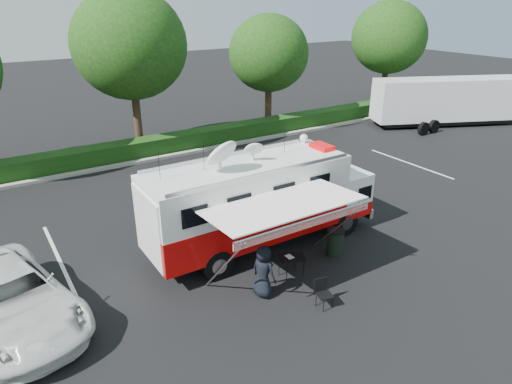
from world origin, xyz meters
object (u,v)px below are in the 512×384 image
semi_trailer (448,101)px  trash_bin (335,242)px  white_suv (17,323)px  command_truck (262,201)px  folding_table (292,258)px

semi_trailer → trash_bin: bearing=-153.6°
white_suv → semi_trailer: bearing=1.0°
command_truck → semi_trailer: (20.10, 7.17, -0.08)m
command_truck → folding_table: (-0.28, -2.16, -1.11)m
folding_table → semi_trailer: bearing=24.6°
command_truck → white_suv: command_truck is taller
folding_table → semi_trailer: size_ratio=0.10×
folding_table → trash_bin: 2.12m
command_truck → semi_trailer: 21.34m
trash_bin → semi_trailer: (18.29, 9.07, 1.21)m
command_truck → folding_table: command_truck is taller
command_truck → trash_bin: size_ratio=9.18×
semi_trailer → folding_table: bearing=-155.4°
folding_table → white_suv: bearing=164.2°
white_suv → trash_bin: size_ratio=6.08×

